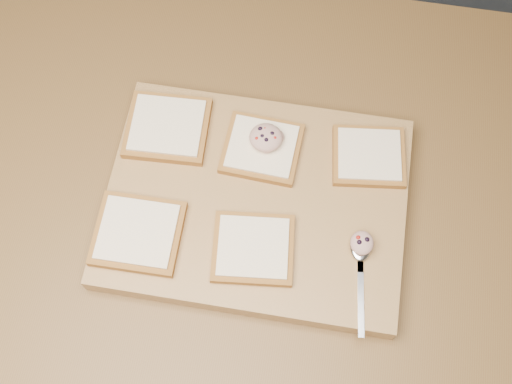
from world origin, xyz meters
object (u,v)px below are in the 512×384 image
bread_far_center (262,148)px  tuna_salad_dollop (266,137)px  cutting_board (256,203)px  spoon (360,254)px

bread_far_center → tuna_salad_dollop: size_ratio=2.36×
cutting_board → bread_far_center: size_ratio=3.72×
cutting_board → bread_far_center: (-0.00, 0.08, 0.03)m
bread_far_center → cutting_board: bearing=-87.1°
tuna_salad_dollop → spoon: size_ratio=0.33×
cutting_board → tuna_salad_dollop: 0.10m
tuna_salad_dollop → spoon: (0.17, -0.15, -0.02)m
spoon → bread_far_center: bearing=139.3°
tuna_salad_dollop → spoon: 0.23m
tuna_salad_dollop → cutting_board: bearing=-90.4°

